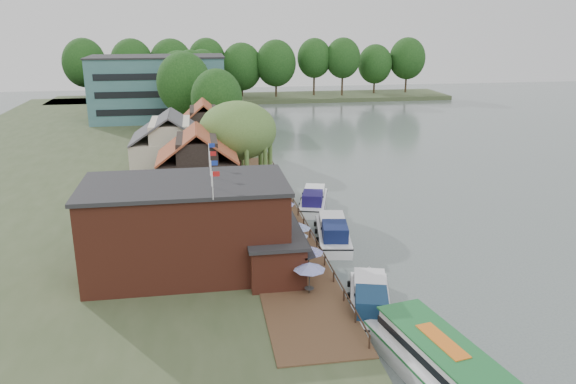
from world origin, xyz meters
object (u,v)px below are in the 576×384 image
cottage_b (172,149)px  cruiser_0 (370,297)px  umbrella_2 (296,244)px  umbrella_1 (309,260)px  umbrella_3 (299,235)px  umbrella_5 (283,211)px  cruiser_1 (333,230)px  cottage_a (198,169)px  hotel_block (158,88)px  pub (213,225)px  cottage_c (204,133)px  umbrella_4 (279,220)px  tour_boat (447,368)px  willow (238,148)px  umbrella_0 (309,278)px  swan (427,353)px  cruiser_2 (314,198)px

cottage_b → cruiser_0: bearing=-65.3°
cottage_b → umbrella_2: bearing=-66.0°
umbrella_1 → umbrella_3: size_ratio=1.00×
cottage_b → umbrella_5: 19.30m
cottage_b → cruiser_1: bearing=-50.8°
cottage_a → umbrella_5: (7.87, -5.67, -2.96)m
hotel_block → umbrella_1: size_ratio=10.69×
pub → cottage_c: size_ratio=2.35×
hotel_block → cottage_a: bearing=-82.9°
cottage_c → cruiser_0: bearing=-75.4°
cottage_c → umbrella_1: (7.08, -36.45, -2.96)m
hotel_block → cruiser_0: 80.30m
umbrella_4 → tour_boat: 23.70m
hotel_block → cruiser_0: hotel_block is taller
cottage_a → cruiser_0: size_ratio=0.88×
cottage_c → umbrella_4: size_ratio=3.58×
umbrella_2 → willow: bearing=99.6°
cottage_c → umbrella_4: (6.16, -27.18, -2.96)m
cottage_a → umbrella_0: (7.55, -20.42, -2.96)m
umbrella_2 → cruiser_1: bearing=50.4°
cottage_c → umbrella_1: bearing=-79.0°
pub → cottage_a: size_ratio=2.33×
hotel_block → cruiser_0: bearing=-76.5°
swan → umbrella_5: bearing=104.3°
umbrella_2 → umbrella_3: (0.53, 1.79, 0.00)m
umbrella_0 → willow: bearing=96.8°
cottage_a → umbrella_2: bearing=-61.2°
pub → umbrella_3: (7.25, 2.75, -2.36)m
cottage_c → umbrella_2: size_ratio=3.58×
cottage_a → umbrella_1: size_ratio=3.62×
umbrella_4 → cruiser_2: 10.97m
pub → cruiser_1: pub is taller
umbrella_3 → cruiser_2: umbrella_3 is taller
umbrella_1 → cruiser_2: size_ratio=0.25×
hotel_block → swan: size_ratio=57.73×
cruiser_1 → pub: bearing=-141.2°
pub → tour_boat: size_ratio=1.53×
umbrella_3 → cruiser_2: bearing=73.1°
umbrella_1 → umbrella_2: size_ratio=1.00×
umbrella_0 → umbrella_1: same height
willow → umbrella_2: bearing=-80.4°
willow → umbrella_2: (3.22, -19.04, -3.93)m
pub → umbrella_1: 7.86m
umbrella_0 → umbrella_5: same height
umbrella_3 → swan: size_ratio=5.40×
cruiser_1 → umbrella_0: bearing=-102.3°
pub → umbrella_0: bearing=-39.6°
umbrella_2 → cruiser_0: umbrella_2 is taller
pub → hotel_block: (-8.00, 71.00, 2.50)m
cottage_c → willow: 14.46m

